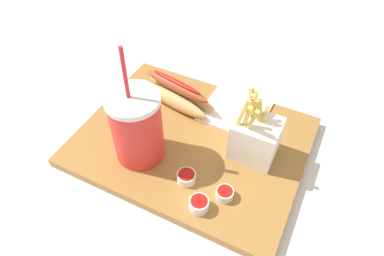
% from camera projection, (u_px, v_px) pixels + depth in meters
% --- Properties ---
extents(ground_plane, '(2.40, 2.40, 0.02)m').
position_uv_depth(ground_plane, '(192.00, 148.00, 0.72)').
color(ground_plane, silver).
extents(food_tray, '(0.45, 0.35, 0.02)m').
position_uv_depth(food_tray, '(192.00, 141.00, 0.70)').
color(food_tray, olive).
rests_on(food_tray, ground_plane).
extents(soda_cup, '(0.10, 0.10, 0.24)m').
position_uv_depth(soda_cup, '(137.00, 127.00, 0.62)').
color(soda_cup, red).
rests_on(soda_cup, food_tray).
extents(fries_basket, '(0.08, 0.07, 0.15)m').
position_uv_depth(fries_basket, '(255.00, 137.00, 0.63)').
color(fries_basket, white).
rests_on(fries_basket, food_tray).
extents(hot_dog_1, '(0.19, 0.09, 0.06)m').
position_uv_depth(hot_dog_1, '(177.00, 94.00, 0.75)').
color(hot_dog_1, tan).
rests_on(hot_dog_1, food_tray).
extents(ketchup_cup_1, '(0.03, 0.03, 0.02)m').
position_uv_depth(ketchup_cup_1, '(199.00, 204.00, 0.58)').
color(ketchup_cup_1, white).
rests_on(ketchup_cup_1, food_tray).
extents(ketchup_cup_2, '(0.03, 0.03, 0.02)m').
position_uv_depth(ketchup_cup_2, '(186.00, 177.00, 0.62)').
color(ketchup_cup_2, white).
rests_on(ketchup_cup_2, food_tray).
extents(ketchup_cup_3, '(0.03, 0.03, 0.02)m').
position_uv_depth(ketchup_cup_3, '(225.00, 193.00, 0.59)').
color(ketchup_cup_3, white).
rests_on(ketchup_cup_3, food_tray).
extents(napkin_stack, '(0.14, 0.14, 0.01)m').
position_uv_depth(napkin_stack, '(236.00, 110.00, 0.75)').
color(napkin_stack, white).
rests_on(napkin_stack, food_tray).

